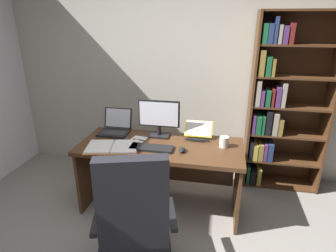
{
  "coord_description": "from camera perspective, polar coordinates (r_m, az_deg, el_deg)",
  "views": [
    {
      "loc": [
        0.41,
        -1.37,
        1.9
      ],
      "look_at": [
        -0.08,
        1.09,
        0.95
      ],
      "focal_mm": 30.21,
      "sensor_mm": 36.0,
      "label": 1
    }
  ],
  "objects": [
    {
      "name": "laptop",
      "position": [
        3.17,
        -10.6,
        -0.36
      ],
      "size": [
        0.32,
        0.31,
        0.24
      ],
      "color": "black",
      "rests_on": "desk"
    },
    {
      "name": "open_binder",
      "position": [
        2.81,
        -11.18,
        -4.15
      ],
      "size": [
        0.55,
        0.41,
        0.02
      ],
      "rotation": [
        0.0,
        0.0,
        0.2
      ],
      "color": "orange",
      "rests_on": "desk"
    },
    {
      "name": "computer_mouse",
      "position": [
        2.68,
        2.89,
        -4.82
      ],
      "size": [
        0.06,
        0.1,
        0.04
      ],
      "primitive_type": "ellipsoid",
      "color": "black",
      "rests_on": "desk"
    },
    {
      "name": "desk",
      "position": [
        2.98,
        -1.18,
        -6.64
      ],
      "size": [
        1.63,
        0.69,
        0.72
      ],
      "color": "#4C2D19",
      "rests_on": "ground"
    },
    {
      "name": "monitor",
      "position": [
        2.97,
        -1.82,
        1.46
      ],
      "size": [
        0.44,
        0.16,
        0.39
      ],
      "color": "black",
      "rests_on": "desk"
    },
    {
      "name": "coffee_mug",
      "position": [
        2.82,
        11.25,
        -3.15
      ],
      "size": [
        0.09,
        0.09,
        0.1
      ],
      "primitive_type": "cylinder",
      "color": "silver",
      "rests_on": "desk"
    },
    {
      "name": "reading_stand_with_book",
      "position": [
        2.99,
        6.2,
        -0.95
      ],
      "size": [
        0.29,
        0.24,
        0.15
      ],
      "color": "black",
      "rests_on": "desk"
    },
    {
      "name": "keyboard",
      "position": [
        2.74,
        -3.36,
        -4.44
      ],
      "size": [
        0.42,
        0.15,
        0.02
      ],
      "primitive_type": "cube",
      "color": "black",
      "rests_on": "desk"
    },
    {
      "name": "bookshelf",
      "position": [
        3.4,
        21.5,
        3.88
      ],
      "size": [
        0.85,
        0.33,
        1.99
      ],
      "color": "#4C2D19",
      "rests_on": "ground"
    },
    {
      "name": "notepad",
      "position": [
        2.93,
        -6.22,
        -2.92
      ],
      "size": [
        0.18,
        0.23,
        0.01
      ],
      "primitive_type": "cube",
      "rotation": [
        0.0,
        0.0,
        -0.17
      ],
      "color": "white",
      "rests_on": "desk"
    },
    {
      "name": "pen",
      "position": [
        2.92,
        -5.85,
        -2.79
      ],
      "size": [
        0.14,
        0.03,
        0.01
      ],
      "primitive_type": "cylinder",
      "rotation": [
        0.0,
        1.57,
        -0.17
      ],
      "color": "black",
      "rests_on": "notepad"
    },
    {
      "name": "office_chair",
      "position": [
        2.2,
        -6.7,
        -19.96
      ],
      "size": [
        0.69,
        0.61,
        1.1
      ],
      "rotation": [
        0.0,
        0.0,
        0.29
      ],
      "color": "black",
      "rests_on": "ground"
    },
    {
      "name": "wall_back",
      "position": [
        3.52,
        4.52,
        12.44
      ],
      "size": [
        5.12,
        0.12,
        2.78
      ],
      "primitive_type": "cube",
      "color": "beige",
      "rests_on": "ground"
    }
  ]
}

